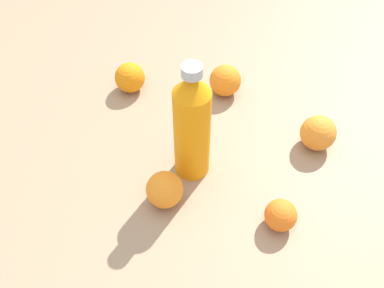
{
  "coord_description": "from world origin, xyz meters",
  "views": [
    {
      "loc": [
        -0.01,
        0.59,
        0.76
      ],
      "look_at": [
        -0.03,
        -0.01,
        0.08
      ],
      "focal_mm": 40.0,
      "sensor_mm": 36.0,
      "label": 1
    }
  ],
  "objects_px": {
    "orange_2": "(165,190)",
    "orange_1": "(130,78)",
    "water_bottle": "(192,126)",
    "orange_4": "(225,80)",
    "orange_0": "(281,215)",
    "orange_3": "(318,133)"
  },
  "relations": [
    {
      "from": "orange_0",
      "to": "orange_4",
      "type": "xyz_separation_m",
      "value": [
        0.07,
        -0.4,
        0.01
      ]
    },
    {
      "from": "orange_1",
      "to": "orange_2",
      "type": "xyz_separation_m",
      "value": [
        -0.09,
        0.36,
        -0.0
      ]
    },
    {
      "from": "orange_0",
      "to": "orange_4",
      "type": "height_order",
      "value": "orange_4"
    },
    {
      "from": "orange_0",
      "to": "orange_3",
      "type": "height_order",
      "value": "orange_3"
    },
    {
      "from": "water_bottle",
      "to": "orange_2",
      "type": "relative_size",
      "value": 3.68
    },
    {
      "from": "orange_0",
      "to": "orange_1",
      "type": "bearing_deg",
      "value": -53.35
    },
    {
      "from": "water_bottle",
      "to": "orange_4",
      "type": "bearing_deg",
      "value": -156.98
    },
    {
      "from": "orange_2",
      "to": "water_bottle",
      "type": "bearing_deg",
      "value": -124.87
    },
    {
      "from": "orange_3",
      "to": "orange_2",
      "type": "bearing_deg",
      "value": 21.97
    },
    {
      "from": "orange_2",
      "to": "orange_1",
      "type": "bearing_deg",
      "value": -75.98
    },
    {
      "from": "orange_0",
      "to": "orange_1",
      "type": "relative_size",
      "value": 0.83
    },
    {
      "from": "orange_2",
      "to": "orange_3",
      "type": "relative_size",
      "value": 0.95
    },
    {
      "from": "orange_2",
      "to": "orange_4",
      "type": "xyz_separation_m",
      "value": [
        -0.16,
        -0.34,
        0.0
      ]
    },
    {
      "from": "water_bottle",
      "to": "orange_1",
      "type": "bearing_deg",
      "value": -107.18
    },
    {
      "from": "orange_1",
      "to": "orange_2",
      "type": "bearing_deg",
      "value": 104.02
    },
    {
      "from": "orange_0",
      "to": "orange_1",
      "type": "xyz_separation_m",
      "value": [
        0.32,
        -0.43,
        0.01
      ]
    },
    {
      "from": "orange_0",
      "to": "orange_2",
      "type": "distance_m",
      "value": 0.24
    },
    {
      "from": "orange_2",
      "to": "orange_3",
      "type": "height_order",
      "value": "orange_3"
    },
    {
      "from": "water_bottle",
      "to": "orange_2",
      "type": "distance_m",
      "value": 0.14
    },
    {
      "from": "orange_1",
      "to": "orange_3",
      "type": "bearing_deg",
      "value": 153.68
    },
    {
      "from": "water_bottle",
      "to": "orange_2",
      "type": "bearing_deg",
      "value": 9.3
    },
    {
      "from": "orange_3",
      "to": "water_bottle",
      "type": "bearing_deg",
      "value": 10.84
    }
  ]
}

